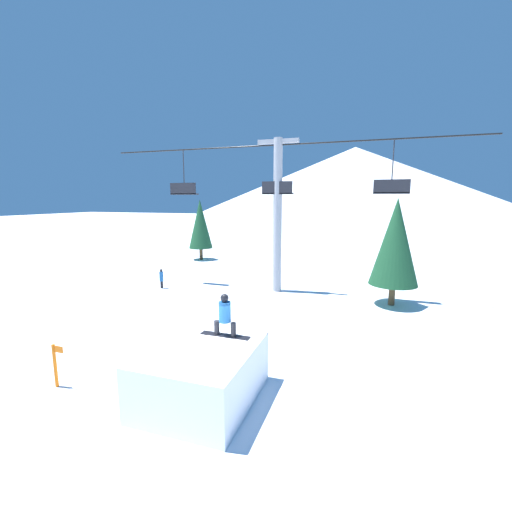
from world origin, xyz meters
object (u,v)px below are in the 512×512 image
snowboarder (225,315)px  trail_marker (55,364)px  distant_skier (161,278)px  pine_tree_near (395,242)px  snow_ramp (202,374)px

snowboarder → trail_marker: bearing=-159.5°
trail_marker → distant_skier: bearing=108.5°
pine_tree_near → trail_marker: bearing=-130.0°
pine_tree_near → snowboarder: bearing=-117.3°
snowboarder → distant_skier: (-8.35, 9.09, -1.50)m
pine_tree_near → trail_marker: pine_tree_near is taller
snow_ramp → trail_marker: snow_ramp is taller
trail_marker → snowboarder: bearing=20.5°
snow_ramp → distant_skier: bearing=128.7°
trail_marker → distant_skier: (-3.64, 10.86, -0.05)m
pine_tree_near → distant_skier: pine_tree_near is taller
snowboarder → snow_ramp: bearing=-106.4°
pine_tree_near → snow_ramp: bearing=-116.4°
snowboarder → pine_tree_near: bearing=62.7°
snow_ramp → distant_skier: snow_ramp is taller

